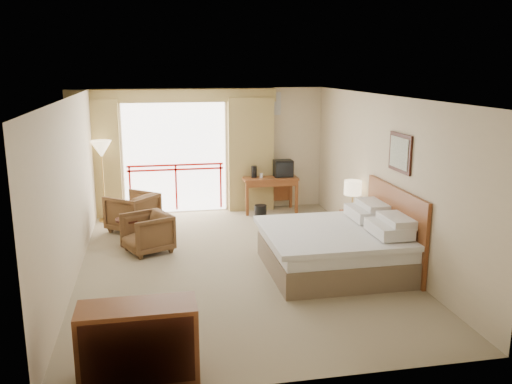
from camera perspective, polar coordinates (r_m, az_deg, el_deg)
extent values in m
plane|color=gray|center=(8.98, -2.02, -7.49)|extent=(7.00, 7.00, 0.00)
plane|color=white|center=(8.42, -2.17, 9.99)|extent=(7.00, 7.00, 0.00)
plane|color=beige|center=(12.01, -4.71, 4.42)|extent=(5.00, 0.00, 5.00)
plane|color=beige|center=(5.29, 3.89, -6.89)|extent=(5.00, 0.00, 5.00)
plane|color=beige|center=(8.58, -18.82, 0.24)|extent=(0.00, 7.00, 7.00)
plane|color=beige|center=(9.31, 13.30, 1.56)|extent=(0.00, 7.00, 7.00)
plane|color=white|center=(11.95, -8.51, 3.55)|extent=(2.40, 0.00, 2.40)
cube|color=red|center=(11.98, -8.46, 2.35)|extent=(2.09, 0.03, 0.04)
cube|color=red|center=(11.96, -8.48, 2.82)|extent=(2.09, 0.03, 0.04)
cube|color=red|center=(12.06, -13.10, 0.28)|extent=(0.04, 0.03, 1.00)
cube|color=red|center=(12.06, -8.40, 0.48)|extent=(0.04, 0.03, 1.00)
cube|color=red|center=(12.14, -3.73, 0.68)|extent=(0.04, 0.03, 1.00)
cube|color=olive|center=(11.86, -16.48, 3.32)|extent=(1.00, 0.26, 2.50)
cube|color=olive|center=(12.00, -0.58, 3.97)|extent=(1.00, 0.26, 2.50)
cube|color=olive|center=(11.71, -8.71, 9.99)|extent=(4.40, 0.22, 0.28)
cube|color=silver|center=(12.08, 1.43, 9.28)|extent=(0.50, 0.04, 0.50)
cube|color=brown|center=(8.70, 8.15, -6.91)|extent=(2.05, 2.00, 0.40)
cube|color=white|center=(8.60, 8.22, -5.03)|extent=(2.01, 1.96, 0.22)
cube|color=white|center=(8.54, 7.93, -4.22)|extent=(2.09, 2.06, 0.08)
cube|color=white|center=(8.38, 13.83, -3.77)|extent=(0.50, 0.75, 0.18)
cube|color=white|center=(9.17, 11.50, -2.19)|extent=(0.50, 0.75, 0.18)
cube|color=white|center=(8.40, 14.68, -2.92)|extent=(0.40, 0.70, 0.14)
cube|color=white|center=(9.18, 12.28, -1.42)|extent=(0.40, 0.70, 0.14)
cube|color=brown|center=(8.93, 14.40, -3.62)|extent=(0.06, 2.10, 1.30)
cube|color=black|center=(8.68, 14.93, 4.00)|extent=(0.03, 0.72, 0.60)
cube|color=silver|center=(8.67, 14.81, 4.00)|extent=(0.01, 0.60, 0.48)
cube|color=brown|center=(10.17, 10.10, -3.57)|extent=(0.41, 0.48, 0.54)
cylinder|color=tan|center=(10.14, 10.06, -1.82)|extent=(0.13, 0.13, 0.04)
cylinder|color=tan|center=(10.09, 10.10, -0.90)|extent=(0.03, 0.03, 0.34)
cylinder|color=#FFE5B2|center=(10.04, 10.16, 0.45)|extent=(0.32, 0.32, 0.26)
cube|color=black|center=(9.94, 10.21, -2.12)|extent=(0.19, 0.16, 0.08)
cube|color=brown|center=(11.91, 1.45, 1.48)|extent=(1.20, 0.58, 0.05)
cube|color=brown|center=(11.65, -0.93, -0.74)|extent=(0.06, 0.06, 0.74)
cube|color=brown|center=(11.88, 4.28, -0.49)|extent=(0.06, 0.06, 0.74)
cube|color=brown|center=(12.12, -1.34, -0.18)|extent=(0.06, 0.06, 0.74)
cube|color=brown|center=(12.35, 3.67, 0.04)|extent=(0.06, 0.06, 0.74)
cube|color=brown|center=(12.21, 1.19, 0.29)|extent=(1.10, 0.03, 0.55)
cube|color=brown|center=(11.67, 1.72, 0.85)|extent=(1.10, 0.03, 0.12)
cube|color=black|center=(11.93, 2.86, 2.50)|extent=(0.41, 0.31, 0.37)
cube|color=black|center=(11.78, 3.05, 2.36)|extent=(0.37, 0.02, 0.30)
cylinder|color=black|center=(11.81, -0.21, 2.13)|extent=(0.15, 0.15, 0.26)
cylinder|color=white|center=(11.80, 0.56, 1.72)|extent=(0.09, 0.09, 0.10)
cylinder|color=black|center=(11.37, 0.48, -2.18)|extent=(0.28, 0.28, 0.32)
imported|color=#4E341F|center=(10.95, -12.77, -3.99)|extent=(1.15, 1.15, 0.75)
imported|color=#4E341F|center=(9.69, -11.29, -6.17)|extent=(0.99, 0.98, 0.69)
cylinder|color=black|center=(9.95, -13.30, -2.83)|extent=(0.46, 0.46, 0.04)
cylinder|color=black|center=(10.02, -13.23, -4.14)|extent=(0.05, 0.05, 0.46)
cylinder|color=black|center=(10.09, -13.16, -5.37)|extent=(0.33, 0.33, 0.03)
imported|color=white|center=(9.95, -13.30, -2.73)|extent=(0.27, 0.30, 0.02)
cylinder|color=tan|center=(11.78, -15.53, -2.86)|extent=(0.27, 0.27, 0.03)
cylinder|color=tan|center=(11.61, -15.75, 0.56)|extent=(0.03, 0.03, 1.47)
cone|color=#FFE5B2|center=(11.47, -15.99, 4.37)|extent=(0.43, 0.43, 0.34)
cube|color=brown|center=(5.88, -12.27, -15.14)|extent=(1.21, 0.50, 0.80)
cube|color=black|center=(5.66, -12.31, -16.33)|extent=(1.11, 0.02, 0.70)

